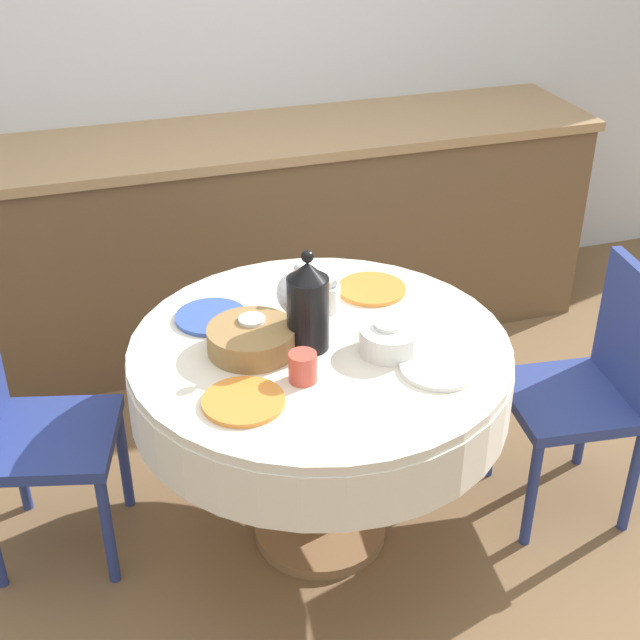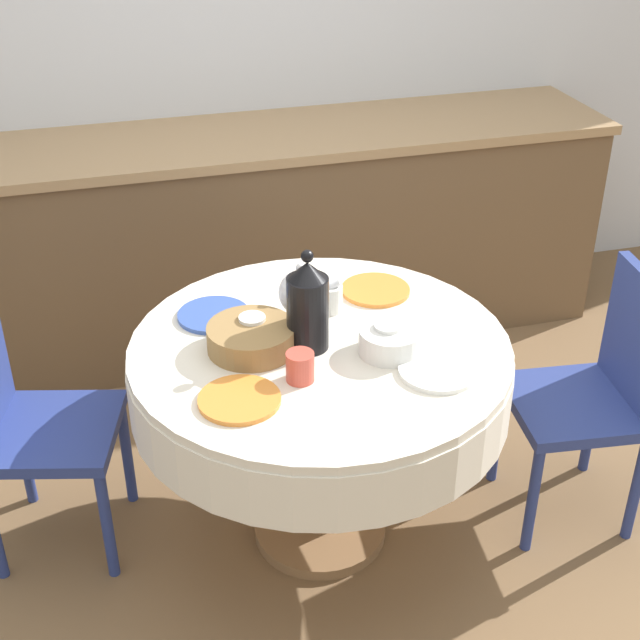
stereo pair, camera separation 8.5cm
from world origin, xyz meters
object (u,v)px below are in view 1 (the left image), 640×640
(chair_left, at_px, (593,381))
(chair_right, at_px, (22,423))
(coffee_carafe, at_px, (308,306))
(teapot, at_px, (300,293))

(chair_left, relative_size, chair_right, 1.00)
(chair_left, xyz_separation_m, coffee_carafe, (-0.94, 0.10, 0.39))
(chair_right, xyz_separation_m, coffee_carafe, (0.84, -0.24, 0.39))
(chair_left, height_order, coffee_carafe, coffee_carafe)
(chair_left, bearing_deg, coffee_carafe, 90.63)
(teapot, bearing_deg, coffee_carafe, -99.01)
(chair_left, distance_m, chair_right, 1.82)
(chair_left, bearing_deg, chair_right, 85.98)
(chair_right, relative_size, teapot, 4.55)
(teapot, bearing_deg, chair_right, 175.86)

